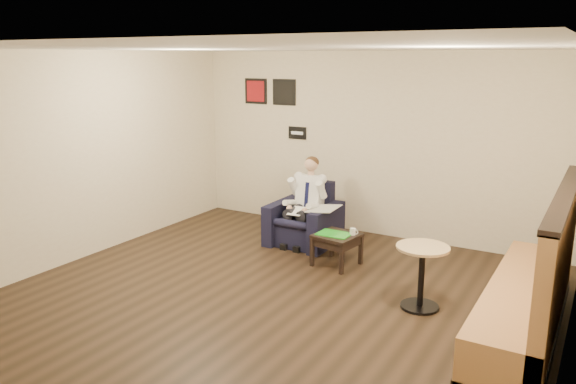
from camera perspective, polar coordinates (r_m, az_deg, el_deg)
The scene contains 18 objects.
ground at distance 6.50m, azimuth -2.02°, elevation -11.07°, with size 6.00×6.00×0.00m, color black.
wall_back at distance 8.70m, azimuth 8.52°, elevation 4.75°, with size 6.00×0.02×2.80m, color beige.
wall_front at distance 3.96m, azimuth -26.17°, elevation -7.19°, with size 6.00×0.02×2.80m, color beige.
wall_left at distance 8.04m, azimuth -20.55°, elevation 3.32°, with size 0.02×6.00×2.80m, color beige.
ceiling at distance 5.91m, azimuth -2.26°, elevation 14.43°, with size 6.00×6.00×0.02m, color white.
seating_sign at distance 9.22m, azimuth 0.96°, elevation 6.02°, with size 0.32×0.02×0.20m, color black.
art_print_left at distance 9.58m, azimuth -3.27°, elevation 10.19°, with size 0.42×0.03×0.42m, color maroon.
art_print_right at distance 9.28m, azimuth -0.39°, elevation 10.11°, with size 0.42×0.03×0.42m, color black.
armchair at distance 8.30m, azimuth 1.63°, elevation -2.27°, with size 0.92×0.92×0.89m, color black.
seated_man at distance 8.15m, azimuth 1.25°, elevation -1.35°, with size 0.58×0.87×1.22m, color white, non-canonical shape.
lap_papers at distance 8.09m, azimuth 0.92°, elevation -1.94°, with size 0.20×0.29×0.01m, color white.
newspaper at distance 8.01m, azimuth 3.66°, elevation -1.69°, with size 0.39×0.49×0.01m, color silver.
side_table at distance 7.53m, azimuth 4.96°, elevation -5.86°, with size 0.52×0.52×0.43m, color black.
green_folder at distance 7.46m, azimuth 4.73°, elevation -4.26°, with size 0.43×0.30×0.01m, color green.
coffee_mug at distance 7.45m, azimuth 6.59°, elevation -4.01°, with size 0.08×0.08×0.09m, color white.
smartphone at distance 7.55m, azimuth 5.94°, elevation -4.07°, with size 0.13×0.07×0.01m, color black.
banquette at distance 6.05m, azimuth 23.16°, elevation -6.64°, with size 0.68×2.87×1.47m, color #AF7743.
cafe_table at distance 6.39m, azimuth 13.38°, elevation -8.43°, with size 0.58×0.58×0.72m, color tan.
Camera 1 is at (3.17, -4.99, 2.71)m, focal length 35.00 mm.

